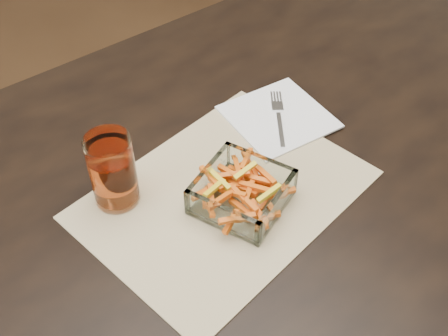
# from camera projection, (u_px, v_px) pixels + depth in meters

# --- Properties ---
(dining_table) EXTENTS (1.60, 0.90, 0.75)m
(dining_table) POSITION_uv_depth(u_px,v_px,m) (257.00, 178.00, 1.08)
(dining_table) COLOR black
(dining_table) RESTS_ON ground
(placemat) EXTENTS (0.49, 0.39, 0.00)m
(placemat) POSITION_uv_depth(u_px,v_px,m) (225.00, 194.00, 0.93)
(placemat) COLOR tan
(placemat) RESTS_ON dining_table
(glass_bowl) EXTENTS (0.17, 0.17, 0.05)m
(glass_bowl) POSITION_uv_depth(u_px,v_px,m) (242.00, 194.00, 0.90)
(glass_bowl) COLOR white
(glass_bowl) RESTS_ON placemat
(tumbler) EXTENTS (0.07, 0.07, 0.13)m
(tumbler) POSITION_uv_depth(u_px,v_px,m) (113.00, 173.00, 0.88)
(tumbler) COLOR white
(tumbler) RESTS_ON placemat
(napkin) EXTENTS (0.20, 0.20, 0.00)m
(napkin) POSITION_uv_depth(u_px,v_px,m) (278.00, 117.00, 1.07)
(napkin) COLOR white
(napkin) RESTS_ON placemat
(fork) EXTENTS (0.11, 0.14, 0.00)m
(fork) POSITION_uv_depth(u_px,v_px,m) (279.00, 116.00, 1.06)
(fork) COLOR silver
(fork) RESTS_ON napkin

